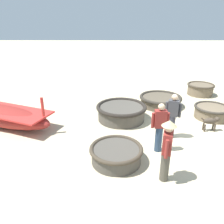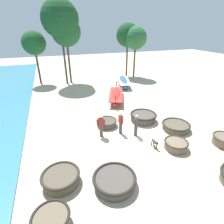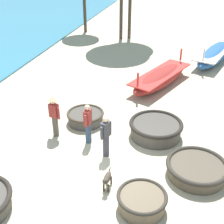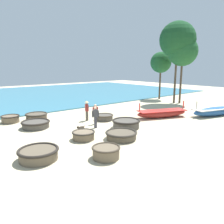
{
  "view_description": "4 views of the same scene",
  "coord_description": "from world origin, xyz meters",
  "px_view_note": "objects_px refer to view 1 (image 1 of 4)",
  "views": [
    {
      "loc": [
        -6.81,
        3.0,
        3.77
      ],
      "look_at": [
        -0.02,
        3.05,
        0.91
      ],
      "focal_mm": 35.0,
      "sensor_mm": 36.0,
      "label": 1
    },
    {
      "loc": [
        -4.94,
        -7.85,
        6.66
      ],
      "look_at": [
        -1.07,
        3.03,
        1.0
      ],
      "focal_mm": 28.0,
      "sensor_mm": 36.0,
      "label": 2
    },
    {
      "loc": [
        2.44,
        -7.4,
        6.72
      ],
      "look_at": [
        -0.2,
        2.19,
        1.08
      ],
      "focal_mm": 50.0,
      "sensor_mm": 36.0,
      "label": 3
    },
    {
      "loc": [
        12.56,
        -7.9,
        4.43
      ],
      "look_at": [
        -0.09,
        2.57,
        0.97
      ],
      "focal_mm": 35.0,
      "sensor_mm": 36.0,
      "label": 4
    }
  ],
  "objects_px": {
    "coracle_tilted": "(160,100)",
    "coracle_front_right": "(212,112)",
    "coracle_nearest": "(116,154)",
    "fisherman_by_coracle": "(173,115)",
    "fisherman_with_hat": "(167,147)",
    "dog": "(211,121)",
    "fisherman_standing_right": "(160,127)",
    "coracle_far_left": "(200,89)",
    "coracle_beside_post": "(121,112)"
  },
  "relations": [
    {
      "from": "fisherman_by_coracle",
      "to": "dog",
      "type": "distance_m",
      "value": 1.71
    },
    {
      "from": "coracle_front_right",
      "to": "fisherman_with_hat",
      "type": "bearing_deg",
      "value": 144.2
    },
    {
      "from": "coracle_beside_post",
      "to": "fisherman_with_hat",
      "type": "bearing_deg",
      "value": -165.38
    },
    {
      "from": "coracle_far_left",
      "to": "fisherman_standing_right",
      "type": "bearing_deg",
      "value": 149.14
    },
    {
      "from": "coracle_front_right",
      "to": "fisherman_with_hat",
      "type": "distance_m",
      "value": 4.81
    },
    {
      "from": "coracle_far_left",
      "to": "fisherman_standing_right",
      "type": "distance_m",
      "value": 6.55
    },
    {
      "from": "coracle_tilted",
      "to": "coracle_nearest",
      "type": "bearing_deg",
      "value": 154.51
    },
    {
      "from": "coracle_nearest",
      "to": "fisherman_by_coracle",
      "type": "relative_size",
      "value": 0.97
    },
    {
      "from": "fisherman_standing_right",
      "to": "dog",
      "type": "relative_size",
      "value": 2.29
    },
    {
      "from": "dog",
      "to": "fisherman_standing_right",
      "type": "bearing_deg",
      "value": 121.84
    },
    {
      "from": "coracle_tilted",
      "to": "coracle_nearest",
      "type": "relative_size",
      "value": 1.29
    },
    {
      "from": "fisherman_by_coracle",
      "to": "dog",
      "type": "relative_size",
      "value": 2.29
    },
    {
      "from": "coracle_nearest",
      "to": "dog",
      "type": "distance_m",
      "value": 3.98
    },
    {
      "from": "fisherman_with_hat",
      "to": "coracle_tilted",
      "type": "bearing_deg",
      "value": -10.16
    },
    {
      "from": "coracle_nearest",
      "to": "fisherman_with_hat",
      "type": "relative_size",
      "value": 0.92
    },
    {
      "from": "coracle_far_left",
      "to": "coracle_front_right",
      "type": "bearing_deg",
      "value": 167.88
    },
    {
      "from": "coracle_tilted",
      "to": "coracle_front_right",
      "type": "xyz_separation_m",
      "value": [
        -1.43,
        -1.84,
        0.02
      ]
    },
    {
      "from": "coracle_far_left",
      "to": "coracle_nearest",
      "type": "bearing_deg",
      "value": 143.05
    },
    {
      "from": "coracle_nearest",
      "to": "dog",
      "type": "bearing_deg",
      "value": -60.93
    },
    {
      "from": "coracle_far_left",
      "to": "coracle_front_right",
      "type": "height_order",
      "value": "coracle_far_left"
    },
    {
      "from": "fisherman_by_coracle",
      "to": "coracle_front_right",
      "type": "bearing_deg",
      "value": -51.59
    },
    {
      "from": "coracle_beside_post",
      "to": "coracle_front_right",
      "type": "relative_size",
      "value": 1.43
    },
    {
      "from": "coracle_beside_post",
      "to": "fisherman_with_hat",
      "type": "relative_size",
      "value": 1.22
    },
    {
      "from": "coracle_tilted",
      "to": "fisherman_standing_right",
      "type": "distance_m",
      "value": 4.06
    },
    {
      "from": "coracle_nearest",
      "to": "coracle_far_left",
      "type": "xyz_separation_m",
      "value": [
        6.19,
        -4.66,
        0.06
      ]
    },
    {
      "from": "fisherman_with_hat",
      "to": "coracle_far_left",
      "type": "bearing_deg",
      "value": -26.37
    },
    {
      "from": "coracle_tilted",
      "to": "fisherman_standing_right",
      "type": "height_order",
      "value": "fisherman_standing_right"
    },
    {
      "from": "coracle_beside_post",
      "to": "coracle_nearest",
      "type": "bearing_deg",
      "value": 175.29
    },
    {
      "from": "coracle_front_right",
      "to": "dog",
      "type": "height_order",
      "value": "dog"
    },
    {
      "from": "fisherman_with_hat",
      "to": "dog",
      "type": "bearing_deg",
      "value": -40.05
    },
    {
      "from": "coracle_tilted",
      "to": "dog",
      "type": "relative_size",
      "value": 2.89
    },
    {
      "from": "coracle_nearest",
      "to": "coracle_far_left",
      "type": "bearing_deg",
      "value": -36.95
    },
    {
      "from": "coracle_nearest",
      "to": "coracle_beside_post",
      "type": "bearing_deg",
      "value": -4.71
    },
    {
      "from": "coracle_front_right",
      "to": "fisherman_with_hat",
      "type": "relative_size",
      "value": 0.86
    },
    {
      "from": "coracle_far_left",
      "to": "fisherman_standing_right",
      "type": "height_order",
      "value": "fisherman_standing_right"
    },
    {
      "from": "fisherman_standing_right",
      "to": "coracle_beside_post",
      "type": "bearing_deg",
      "value": 24.5
    },
    {
      "from": "coracle_far_left",
      "to": "fisherman_by_coracle",
      "type": "relative_size",
      "value": 0.9
    },
    {
      "from": "coracle_nearest",
      "to": "fisherman_standing_right",
      "type": "relative_size",
      "value": 0.97
    },
    {
      "from": "coracle_tilted",
      "to": "coracle_nearest",
      "type": "distance_m",
      "value": 5.0
    },
    {
      "from": "coracle_far_left",
      "to": "dog",
      "type": "distance_m",
      "value": 4.42
    },
    {
      "from": "coracle_tilted",
      "to": "dog",
      "type": "bearing_deg",
      "value": -152.79
    },
    {
      "from": "coracle_nearest",
      "to": "coracle_far_left",
      "type": "distance_m",
      "value": 7.75
    },
    {
      "from": "dog",
      "to": "fisherman_with_hat",
      "type": "bearing_deg",
      "value": 139.95
    },
    {
      "from": "coracle_beside_post",
      "to": "fisherman_by_coracle",
      "type": "distance_m",
      "value": 2.29
    },
    {
      "from": "coracle_front_right",
      "to": "fisherman_by_coracle",
      "type": "height_order",
      "value": "fisherman_by_coracle"
    },
    {
      "from": "coracle_tilted",
      "to": "coracle_nearest",
      "type": "height_order",
      "value": "coracle_tilted"
    },
    {
      "from": "coracle_far_left",
      "to": "fisherman_by_coracle",
      "type": "distance_m",
      "value": 5.52
    },
    {
      "from": "coracle_tilted",
      "to": "fisherman_by_coracle",
      "type": "relative_size",
      "value": 1.26
    },
    {
      "from": "dog",
      "to": "coracle_front_right",
      "type": "bearing_deg",
      "value": -23.86
    },
    {
      "from": "coracle_far_left",
      "to": "fisherman_by_coracle",
      "type": "xyz_separation_m",
      "value": [
        -4.76,
        2.75,
        0.51
      ]
    }
  ]
}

